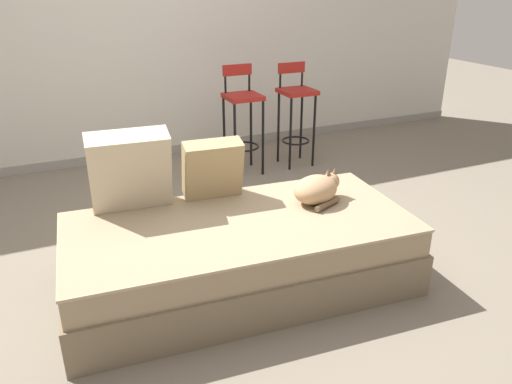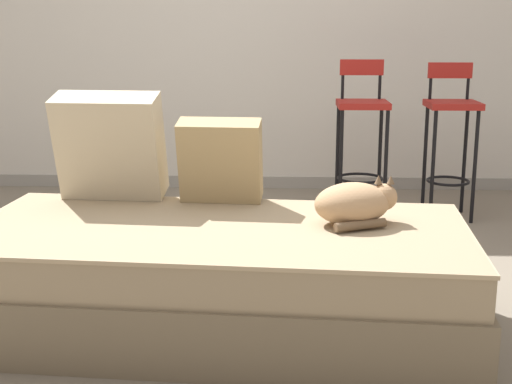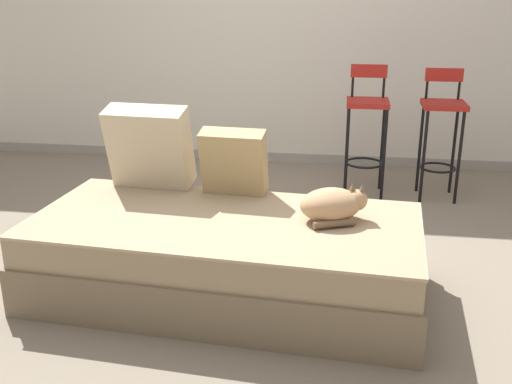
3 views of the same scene
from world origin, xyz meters
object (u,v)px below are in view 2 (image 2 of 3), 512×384
at_px(throw_pillow_corner, 110,146).
at_px(cat, 355,203).
at_px(bar_stool_near_window, 362,126).
at_px(throw_pillow_middle, 220,161).
at_px(bar_stool_by_doorway, 451,126).
at_px(couch, 219,276).

bearing_deg(throw_pillow_corner, cat, -18.85).
relative_size(cat, bar_stool_near_window, 0.38).
bearing_deg(cat, throw_pillow_middle, 150.07).
bearing_deg(throw_pillow_middle, bar_stool_near_window, 60.70).
bearing_deg(bar_stool_by_doorway, cat, -114.10).
bearing_deg(bar_stool_near_window, bar_stool_by_doorway, 0.02).
bearing_deg(couch, throw_pillow_corner, 140.89).
bearing_deg(cat, bar_stool_by_doorway, 65.90).
height_order(throw_pillow_corner, throw_pillow_middle, throw_pillow_corner).
relative_size(couch, throw_pillow_middle, 5.42).
relative_size(couch, cat, 5.43).
bearing_deg(couch, throw_pillow_middle, 93.14).
bearing_deg(throw_pillow_corner, couch, -39.11).
bearing_deg(bar_stool_by_doorway, couch, -126.56).
bearing_deg(couch, bar_stool_by_doorway, 53.44).
distance_m(couch, throw_pillow_middle, 0.57).
relative_size(throw_pillow_middle, cat, 1.00).
xyz_separation_m(bar_stool_near_window, bar_stool_by_doorway, (0.57, 0.00, 0.00)).
distance_m(couch, bar_stool_near_window, 1.99).
distance_m(throw_pillow_middle, bar_stool_by_doorway, 1.95).
distance_m(throw_pillow_corner, bar_stool_by_doorway, 2.31).
bearing_deg(bar_stool_near_window, throw_pillow_middle, -119.30).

